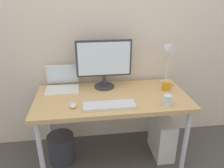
# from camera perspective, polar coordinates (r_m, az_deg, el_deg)

# --- Properties ---
(ground_plane) EXTENTS (6.00, 6.00, 0.00)m
(ground_plane) POSITION_cam_1_polar(r_m,az_deg,el_deg) (2.42, 0.00, -18.34)
(ground_plane) COLOR #4C4742
(back_wall) EXTENTS (4.40, 0.04, 2.60)m
(back_wall) POSITION_cam_1_polar(r_m,az_deg,el_deg) (2.22, -1.40, 15.40)
(back_wall) COLOR beige
(back_wall) RESTS_ON ground_plane
(desk) EXTENTS (1.41, 0.67, 0.71)m
(desk) POSITION_cam_1_polar(r_m,az_deg,el_deg) (2.04, 0.00, -4.70)
(desk) COLOR tan
(desk) RESTS_ON ground_plane
(monitor) EXTENTS (0.53, 0.20, 0.48)m
(monitor) POSITION_cam_1_polar(r_m,az_deg,el_deg) (2.09, -2.10, 5.97)
(monitor) COLOR #333338
(monitor) RESTS_ON desk
(laptop) EXTENTS (0.32, 0.27, 0.23)m
(laptop) POSITION_cam_1_polar(r_m,az_deg,el_deg) (2.19, -12.88, 0.17)
(laptop) COLOR silver
(laptop) RESTS_ON desk
(desk_lamp) EXTENTS (0.11, 0.16, 0.47)m
(desk_lamp) POSITION_cam_1_polar(r_m,az_deg,el_deg) (2.23, 14.96, 8.07)
(desk_lamp) COLOR silver
(desk_lamp) RESTS_ON desk
(keyboard) EXTENTS (0.44, 0.14, 0.02)m
(keyboard) POSITION_cam_1_polar(r_m,az_deg,el_deg) (1.83, -0.77, -5.64)
(keyboard) COLOR silver
(keyboard) RESTS_ON desk
(mouse) EXTENTS (0.06, 0.09, 0.03)m
(mouse) POSITION_cam_1_polar(r_m,az_deg,el_deg) (1.85, -10.20, -5.53)
(mouse) COLOR silver
(mouse) RESTS_ON desk
(coffee_mug) EXTENTS (0.11, 0.07, 0.08)m
(coffee_mug) POSITION_cam_1_polar(r_m,az_deg,el_deg) (2.18, 14.05, -0.51)
(coffee_mug) COLOR orange
(coffee_mug) RESTS_ON desk
(glass_cup) EXTENTS (0.11, 0.07, 0.10)m
(glass_cup) POSITION_cam_1_polar(r_m,az_deg,el_deg) (1.89, 14.42, -4.20)
(glass_cup) COLOR silver
(glass_cup) RESTS_ON desk
(computer_tower) EXTENTS (0.18, 0.36, 0.42)m
(computer_tower) POSITION_cam_1_polar(r_m,az_deg,el_deg) (2.38, 12.95, -13.25)
(computer_tower) COLOR silver
(computer_tower) RESTS_ON ground_plane
(wastebasket) EXTENTS (0.26, 0.26, 0.30)m
(wastebasket) POSITION_cam_1_polar(r_m,az_deg,el_deg) (2.33, -13.17, -16.10)
(wastebasket) COLOR #333338
(wastebasket) RESTS_ON ground_plane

